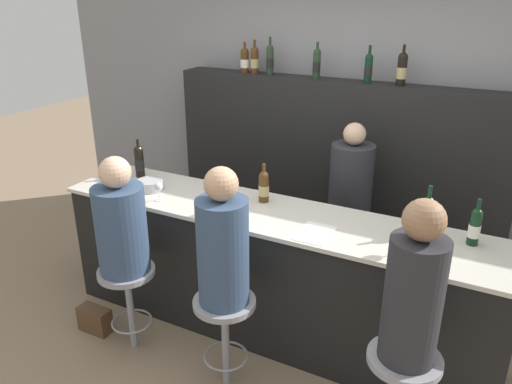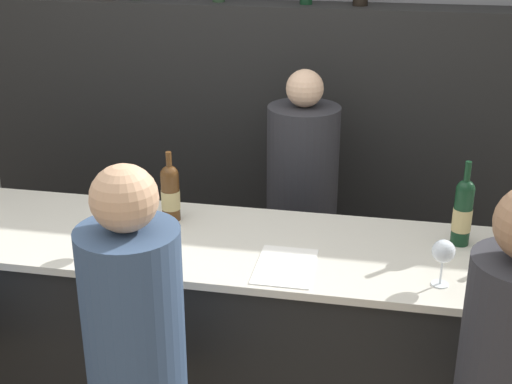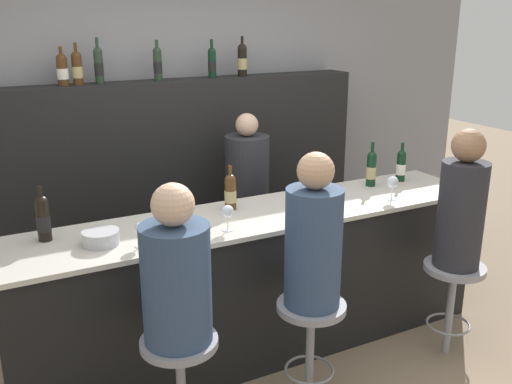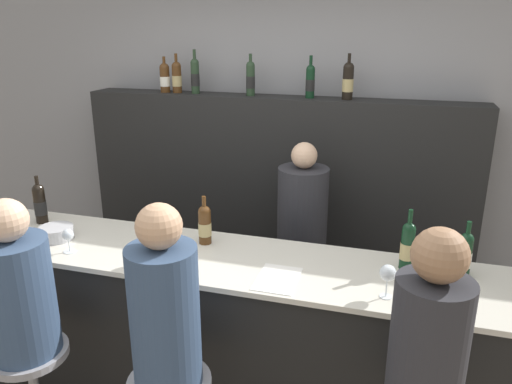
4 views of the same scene
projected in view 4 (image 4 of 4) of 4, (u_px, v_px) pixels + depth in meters
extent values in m
cube|color=gray|center=(282.00, 145.00, 4.13)|extent=(6.40, 0.05, 2.60)
cube|color=black|center=(219.00, 334.00, 2.99)|extent=(3.24, 0.63, 0.97)
cube|color=beige|center=(217.00, 259.00, 2.83)|extent=(3.28, 0.67, 0.03)
cube|color=black|center=(275.00, 203.00, 4.06)|extent=(3.08, 0.28, 1.72)
cylinder|color=black|center=(40.00, 206.00, 3.28)|extent=(0.08, 0.08, 0.23)
cylinder|color=black|center=(41.00, 208.00, 3.28)|extent=(0.08, 0.08, 0.09)
sphere|color=black|center=(38.00, 190.00, 3.24)|extent=(0.08, 0.08, 0.08)
cylinder|color=black|center=(37.00, 182.00, 3.22)|extent=(0.02, 0.02, 0.08)
cylinder|color=#4C2D14|center=(205.00, 227.00, 2.97)|extent=(0.08, 0.08, 0.20)
cylinder|color=tan|center=(205.00, 229.00, 2.97)|extent=(0.08, 0.08, 0.08)
sphere|color=#4C2D14|center=(204.00, 212.00, 2.94)|extent=(0.08, 0.08, 0.08)
cylinder|color=#4C2D14|center=(204.00, 203.00, 2.92)|extent=(0.02, 0.02, 0.08)
cylinder|color=black|center=(407.00, 249.00, 2.65)|extent=(0.07, 0.07, 0.23)
cylinder|color=tan|center=(407.00, 251.00, 2.66)|extent=(0.07, 0.07, 0.09)
sphere|color=black|center=(409.00, 229.00, 2.62)|extent=(0.07, 0.07, 0.07)
cylinder|color=black|center=(410.00, 218.00, 2.60)|extent=(0.02, 0.02, 0.10)
cylinder|color=black|center=(464.00, 258.00, 2.58)|extent=(0.07, 0.07, 0.21)
cylinder|color=white|center=(464.00, 259.00, 2.58)|extent=(0.07, 0.07, 0.08)
sphere|color=black|center=(467.00, 239.00, 2.55)|extent=(0.07, 0.07, 0.07)
cylinder|color=black|center=(469.00, 229.00, 2.53)|extent=(0.02, 0.02, 0.08)
cylinder|color=#4C2D14|center=(165.00, 80.00, 4.01)|extent=(0.08, 0.08, 0.19)
cylinder|color=white|center=(165.00, 81.00, 4.01)|extent=(0.08, 0.08, 0.08)
sphere|color=#4C2D14|center=(164.00, 68.00, 3.98)|extent=(0.08, 0.08, 0.08)
cylinder|color=#4C2D14|center=(164.00, 61.00, 3.96)|extent=(0.02, 0.02, 0.07)
cylinder|color=#4C2D14|center=(177.00, 80.00, 3.98)|extent=(0.07, 0.07, 0.21)
cylinder|color=tan|center=(177.00, 81.00, 3.98)|extent=(0.08, 0.08, 0.08)
sphere|color=#4C2D14|center=(176.00, 66.00, 3.95)|extent=(0.07, 0.07, 0.07)
cylinder|color=#4C2D14|center=(176.00, 59.00, 3.93)|extent=(0.02, 0.02, 0.08)
cylinder|color=#233823|center=(195.00, 78.00, 3.93)|extent=(0.07, 0.07, 0.24)
cylinder|color=black|center=(195.00, 80.00, 3.94)|extent=(0.07, 0.07, 0.09)
sphere|color=#233823|center=(195.00, 63.00, 3.89)|extent=(0.07, 0.07, 0.07)
cylinder|color=#233823|center=(194.00, 55.00, 3.88)|extent=(0.02, 0.02, 0.09)
cylinder|color=#233823|center=(251.00, 81.00, 3.81)|extent=(0.07, 0.07, 0.23)
cylinder|color=black|center=(251.00, 82.00, 3.81)|extent=(0.07, 0.07, 0.09)
sphere|color=#233823|center=(250.00, 66.00, 3.77)|extent=(0.07, 0.07, 0.07)
cylinder|color=#233823|center=(250.00, 59.00, 3.76)|extent=(0.02, 0.02, 0.07)
cylinder|color=black|center=(310.00, 84.00, 3.69)|extent=(0.07, 0.07, 0.21)
cylinder|color=black|center=(310.00, 85.00, 3.69)|extent=(0.07, 0.07, 0.08)
sphere|color=black|center=(311.00, 69.00, 3.66)|extent=(0.07, 0.07, 0.07)
cylinder|color=black|center=(311.00, 61.00, 3.64)|extent=(0.02, 0.02, 0.09)
cylinder|color=black|center=(348.00, 84.00, 3.61)|extent=(0.08, 0.08, 0.23)
cylinder|color=tan|center=(348.00, 85.00, 3.61)|extent=(0.08, 0.08, 0.09)
sphere|color=black|center=(349.00, 68.00, 3.57)|extent=(0.08, 0.08, 0.08)
cylinder|color=black|center=(349.00, 59.00, 3.56)|extent=(0.02, 0.02, 0.08)
cylinder|color=silver|center=(70.00, 251.00, 2.88)|extent=(0.07, 0.07, 0.00)
cylinder|color=silver|center=(69.00, 245.00, 2.87)|extent=(0.01, 0.01, 0.07)
sphere|color=silver|center=(68.00, 235.00, 2.85)|extent=(0.07, 0.07, 0.07)
cylinder|color=silver|center=(152.00, 263.00, 2.74)|extent=(0.07, 0.07, 0.00)
cylinder|color=silver|center=(152.00, 256.00, 2.73)|extent=(0.01, 0.01, 0.08)
sphere|color=silver|center=(151.00, 244.00, 2.70)|extent=(0.07, 0.07, 0.07)
cylinder|color=silver|center=(386.00, 296.00, 2.40)|extent=(0.06, 0.06, 0.00)
cylinder|color=silver|center=(386.00, 288.00, 2.39)|extent=(0.01, 0.01, 0.09)
sphere|color=silver|center=(388.00, 273.00, 2.36)|extent=(0.08, 0.08, 0.08)
cylinder|color=#B7B7BC|center=(56.00, 233.00, 3.04)|extent=(0.21, 0.21, 0.08)
cube|color=white|center=(277.00, 279.00, 2.57)|extent=(0.21, 0.30, 0.00)
cylinder|color=gray|center=(29.00, 353.00, 2.57)|extent=(0.40, 0.40, 0.04)
cylinder|color=#334766|center=(19.00, 298.00, 2.47)|extent=(0.34, 0.34, 0.61)
sphere|color=#D8AD8C|center=(6.00, 220.00, 2.34)|extent=(0.21, 0.21, 0.21)
cylinder|color=gray|center=(169.00, 383.00, 2.36)|extent=(0.40, 0.40, 0.04)
cylinder|color=#334766|center=(165.00, 317.00, 2.24)|extent=(0.32, 0.32, 0.68)
sphere|color=tan|center=(159.00, 226.00, 2.10)|extent=(0.20, 0.20, 0.20)
cylinder|color=#28282D|center=(426.00, 361.00, 1.94)|extent=(0.30, 0.30, 0.70)
sphere|color=#936B4C|center=(440.00, 255.00, 1.79)|extent=(0.21, 0.21, 0.21)
cylinder|color=#28282D|center=(301.00, 256.00, 3.59)|extent=(0.35, 0.35, 1.32)
sphere|color=#D8AD8C|center=(304.00, 155.00, 3.35)|extent=(0.18, 0.18, 0.18)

